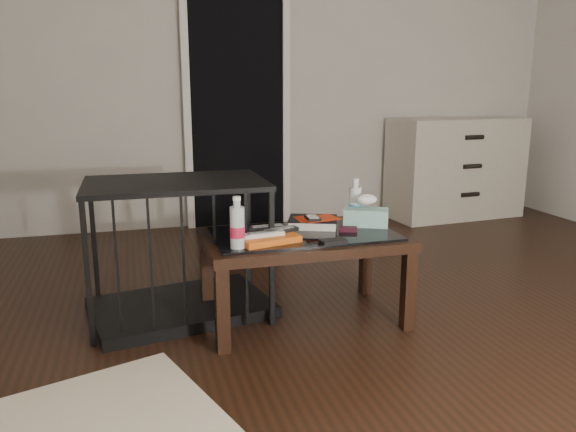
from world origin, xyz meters
name	(u,v)px	position (x,y,z in m)	size (l,w,h in m)	color
ground	(418,336)	(0.00, 0.00, 0.00)	(5.00, 5.00, 0.00)	black
doorway	(237,105)	(-0.40, 2.47, 1.02)	(0.90, 0.08, 2.07)	black
coffee_table	(304,245)	(-0.47, 0.35, 0.40)	(1.00, 0.60, 0.46)	black
dresser	(455,168)	(1.57, 2.23, 0.45)	(1.24, 0.60, 0.90)	beige
pet_crate	(179,272)	(-1.08, 0.60, 0.23)	(1.00, 0.76, 0.71)	black
magazines	(266,238)	(-0.69, 0.25, 0.48)	(0.28, 0.21, 0.03)	#D85A14
remote_silver	(263,234)	(-0.71, 0.23, 0.50)	(0.20, 0.05, 0.02)	silver
remote_black_front	(279,230)	(-0.62, 0.27, 0.50)	(0.20, 0.05, 0.02)	black
remote_black_back	(267,227)	(-0.66, 0.35, 0.50)	(0.20, 0.05, 0.02)	black
textbook	(313,222)	(-0.39, 0.46, 0.48)	(0.25, 0.20, 0.05)	black
dvd_mailers	(314,218)	(-0.39, 0.44, 0.51)	(0.19, 0.14, 0.01)	red
ipod	(313,218)	(-0.41, 0.40, 0.52)	(0.06, 0.10, 0.02)	black
flip_phone	(348,229)	(-0.25, 0.31, 0.47)	(0.09, 0.05, 0.02)	black
wallet	(333,242)	(-0.40, 0.12, 0.47)	(0.12, 0.07, 0.02)	black
water_bottle_left	(237,222)	(-0.84, 0.17, 0.58)	(0.07, 0.07, 0.24)	silver
water_bottle_right	(355,200)	(-0.14, 0.49, 0.58)	(0.07, 0.07, 0.24)	silver
tissue_box	(366,217)	(-0.11, 0.40, 0.51)	(0.23, 0.12, 0.09)	#227D6F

